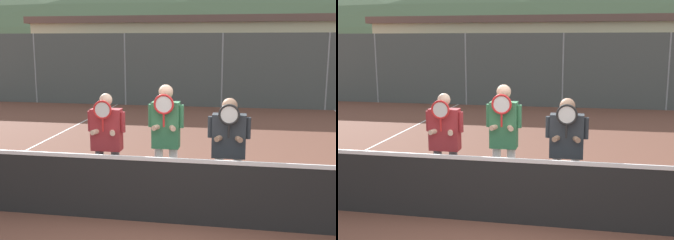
{
  "view_description": "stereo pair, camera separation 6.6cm",
  "coord_description": "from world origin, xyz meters",
  "views": [
    {
      "loc": [
        0.71,
        -5.39,
        2.47
      ],
      "look_at": [
        -0.38,
        0.89,
        1.29
      ],
      "focal_mm": 45.0,
      "sensor_mm": 36.0,
      "label": 1
    },
    {
      "loc": [
        0.78,
        -5.38,
        2.47
      ],
      "look_at": [
        -0.38,
        0.89,
        1.29
      ],
      "focal_mm": 45.0,
      "sensor_mm": 36.0,
      "label": 2
    }
  ],
  "objects": [
    {
      "name": "ground_plane",
      "position": [
        0.0,
        0.0,
        0.0
      ],
      "size": [
        120.0,
        120.0,
        0.0
      ],
      "primitive_type": "plane",
      "color": "brown"
    },
    {
      "name": "player_leftmost",
      "position": [
        -1.31,
        0.71,
        1.01
      ],
      "size": [
        0.6,
        0.34,
        1.71
      ],
      "color": "#56565B",
      "rests_on": "ground_plane"
    },
    {
      "name": "tennis_net",
      "position": [
        0.0,
        0.0,
        0.49
      ],
      "size": [
        11.16,
        0.09,
        1.04
      ],
      "color": "gray",
      "rests_on": "ground_plane"
    },
    {
      "name": "clubhouse_building",
      "position": [
        -1.85,
        19.06,
        1.94
      ],
      "size": [
        18.33,
        5.5,
        3.83
      ],
      "color": "beige",
      "rests_on": "ground_plane"
    },
    {
      "name": "car_center",
      "position": [
        3.15,
        12.9,
        0.92
      ],
      "size": [
        4.53,
        2.04,
        1.82
      ],
      "color": "black",
      "rests_on": "ground_plane"
    },
    {
      "name": "car_far_left",
      "position": [
        -6.92,
        12.94,
        0.95
      ],
      "size": [
        4.42,
        1.98,
        1.87
      ],
      "color": "black",
      "rests_on": "ground_plane"
    },
    {
      "name": "player_center_right",
      "position": [
        0.56,
        0.65,
        1.02
      ],
      "size": [
        0.62,
        0.34,
        1.68
      ],
      "color": "white",
      "rests_on": "ground_plane"
    },
    {
      "name": "car_left_of_center",
      "position": [
        -1.91,
        12.77,
        0.89
      ],
      "size": [
        4.62,
        1.9,
        1.73
      ],
      "color": "maroon",
      "rests_on": "ground_plane"
    },
    {
      "name": "player_center_left",
      "position": [
        -0.39,
        0.74,
        1.09
      ],
      "size": [
        0.55,
        0.34,
        1.85
      ],
      "color": "white",
      "rests_on": "ground_plane"
    },
    {
      "name": "fence_back",
      "position": [
        0.0,
        10.75,
        1.41
      ],
      "size": [
        22.92,
        0.06,
        2.81
      ],
      "color": "gray",
      "rests_on": "ground_plane"
    },
    {
      "name": "hill_distant",
      "position": [
        0.0,
        55.22,
        0.0
      ],
      "size": [
        128.97,
        71.65,
        25.08
      ],
      "color": "#5B7551",
      "rests_on": "ground_plane"
    },
    {
      "name": "court_line_left_sideline",
      "position": [
        -4.15,
        3.0,
        0.0
      ],
      "size": [
        0.05,
        16.0,
        0.01
      ],
      "primitive_type": "cube",
      "color": "white",
      "rests_on": "ground_plane"
    }
  ]
}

